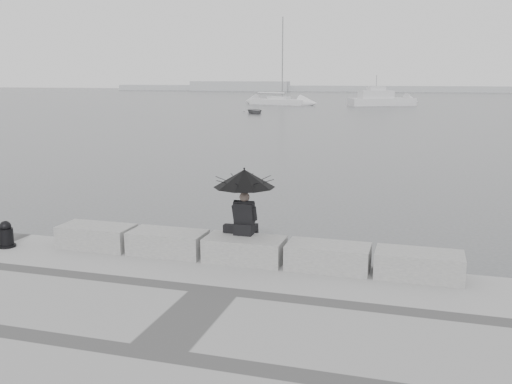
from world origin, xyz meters
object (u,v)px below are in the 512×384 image
(dinghy, at_px, (255,111))
(sailboat_left, at_px, (279,101))
(seated_person, at_px, (244,185))
(mooring_bollard, at_px, (6,236))
(motor_cruiser, at_px, (382,99))

(dinghy, bearing_deg, sailboat_left, 64.34)
(seated_person, bearing_deg, dinghy, 106.61)
(mooring_bollard, distance_m, motor_cruiser, 76.12)
(sailboat_left, height_order, motor_cruiser, sailboat_left)
(dinghy, bearing_deg, seated_person, -106.09)
(mooring_bollard, xyz_separation_m, dinghy, (-10.20, 53.41, -0.46))
(mooring_bollard, height_order, dinghy, mooring_bollard)
(mooring_bollard, height_order, sailboat_left, sailboat_left)
(mooring_bollard, bearing_deg, seated_person, 8.79)
(sailboat_left, bearing_deg, seated_person, -59.73)
(mooring_bollard, bearing_deg, dinghy, 100.82)
(seated_person, height_order, motor_cruiser, motor_cruiser)
(mooring_bollard, distance_m, dinghy, 54.38)
(seated_person, height_order, dinghy, seated_person)
(dinghy, bearing_deg, mooring_bollard, -111.63)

